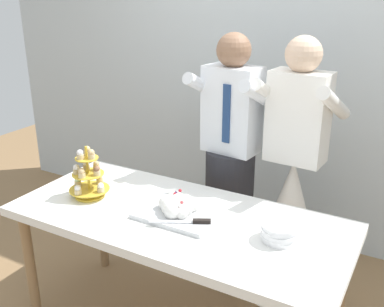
% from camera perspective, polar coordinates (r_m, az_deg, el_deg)
% --- Properties ---
extents(rear_wall, '(5.20, 0.10, 2.90)m').
position_cam_1_polar(rear_wall, '(3.43, 10.67, 12.54)').
color(rear_wall, silver).
rests_on(rear_wall, ground_plane).
extents(dessert_table, '(1.80, 0.80, 0.78)m').
position_cam_1_polar(dessert_table, '(2.42, -1.83, -9.40)').
color(dessert_table, white).
rests_on(dessert_table, ground_plane).
extents(cupcake_stand, '(0.23, 0.23, 0.31)m').
position_cam_1_polar(cupcake_stand, '(2.60, -13.08, -2.94)').
color(cupcake_stand, gold).
rests_on(cupcake_stand, dessert_table).
extents(main_cake_tray, '(0.42, 0.33, 0.12)m').
position_cam_1_polar(main_cake_tray, '(2.36, -1.86, -6.98)').
color(main_cake_tray, silver).
rests_on(main_cake_tray, dessert_table).
extents(plate_stack, '(0.18, 0.18, 0.09)m').
position_cam_1_polar(plate_stack, '(2.19, 11.12, -9.80)').
color(plate_stack, white).
rests_on(plate_stack, dessert_table).
extents(person_groom, '(0.51, 0.53, 1.66)m').
position_cam_1_polar(person_groom, '(2.94, 4.85, -2.80)').
color(person_groom, '#232328').
rests_on(person_groom, ground_plane).
extents(person_bride, '(0.56, 0.56, 1.66)m').
position_cam_1_polar(person_bride, '(2.91, 12.41, -7.04)').
color(person_bride, white).
rests_on(person_bride, ground_plane).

